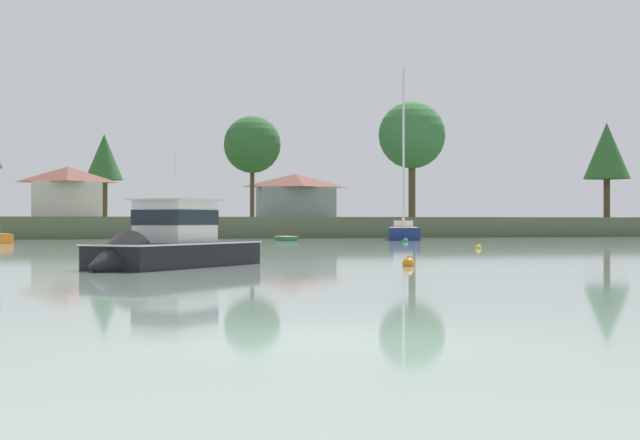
{
  "coord_description": "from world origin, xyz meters",
  "views": [
    {
      "loc": [
        -2.94,
        -11.6,
        1.53
      ],
      "look_at": [
        6.58,
        25.9,
        1.6
      ],
      "focal_mm": 52.01,
      "sensor_mm": 36.0,
      "label": 1
    }
  ],
  "objects_px": {
    "dinghy_green": "(286,239)",
    "mooring_buoy_orange": "(408,264)",
    "cruiser_black": "(162,253)",
    "mooring_buoy_green": "(405,241)",
    "mooring_buoy_yellow": "(478,247)",
    "sailboat_navy": "(403,236)"
  },
  "relations": [
    {
      "from": "dinghy_green",
      "to": "mooring_buoy_green",
      "type": "relative_size",
      "value": 5.59
    },
    {
      "from": "dinghy_green",
      "to": "mooring_buoy_orange",
      "type": "xyz_separation_m",
      "value": [
        -5.05,
        -43.46,
        -0.05
      ]
    },
    {
      "from": "cruiser_black",
      "to": "mooring_buoy_yellow",
      "type": "height_order",
      "value": "cruiser_black"
    },
    {
      "from": "dinghy_green",
      "to": "sailboat_navy",
      "type": "bearing_deg",
      "value": 9.2
    },
    {
      "from": "mooring_buoy_yellow",
      "to": "dinghy_green",
      "type": "bearing_deg",
      "value": 103.71
    },
    {
      "from": "sailboat_navy",
      "to": "mooring_buoy_yellow",
      "type": "bearing_deg",
      "value": -100.15
    },
    {
      "from": "mooring_buoy_orange",
      "to": "dinghy_green",
      "type": "bearing_deg",
      "value": 83.38
    },
    {
      "from": "cruiser_black",
      "to": "sailboat_navy",
      "type": "xyz_separation_m",
      "value": [
        24.05,
        44.4,
        -0.2
      ]
    },
    {
      "from": "mooring_buoy_yellow",
      "to": "mooring_buoy_green",
      "type": "bearing_deg",
      "value": 84.74
    },
    {
      "from": "mooring_buoy_green",
      "to": "cruiser_black",
      "type": "bearing_deg",
      "value": -120.86
    },
    {
      "from": "cruiser_black",
      "to": "dinghy_green",
      "type": "bearing_deg",
      "value": 72.59
    },
    {
      "from": "sailboat_navy",
      "to": "mooring_buoy_orange",
      "type": "relative_size",
      "value": 31.81
    },
    {
      "from": "mooring_buoy_green",
      "to": "mooring_buoy_orange",
      "type": "xyz_separation_m",
      "value": [
        -12.57,
        -35.78,
        0.0
      ]
    },
    {
      "from": "cruiser_black",
      "to": "mooring_buoy_green",
      "type": "height_order",
      "value": "cruiser_black"
    },
    {
      "from": "sailboat_navy",
      "to": "mooring_buoy_orange",
      "type": "xyz_separation_m",
      "value": [
        -15.72,
        -45.19,
        -0.24
      ]
    },
    {
      "from": "mooring_buoy_green",
      "to": "mooring_buoy_yellow",
      "type": "xyz_separation_m",
      "value": [
        -1.55,
        -16.82,
        -0.02
      ]
    },
    {
      "from": "cruiser_black",
      "to": "sailboat_navy",
      "type": "relative_size",
      "value": 0.48
    },
    {
      "from": "mooring_buoy_green",
      "to": "dinghy_green",
      "type": "bearing_deg",
      "value": 134.39
    },
    {
      "from": "mooring_buoy_green",
      "to": "mooring_buoy_orange",
      "type": "distance_m",
      "value": 37.92
    },
    {
      "from": "mooring_buoy_orange",
      "to": "mooring_buoy_yellow",
      "type": "bearing_deg",
      "value": 59.81
    },
    {
      "from": "cruiser_black",
      "to": "mooring_buoy_yellow",
      "type": "xyz_separation_m",
      "value": [
        19.36,
        18.16,
        -0.45
      ]
    },
    {
      "from": "mooring_buoy_green",
      "to": "mooring_buoy_yellow",
      "type": "distance_m",
      "value": 16.89
    }
  ]
}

